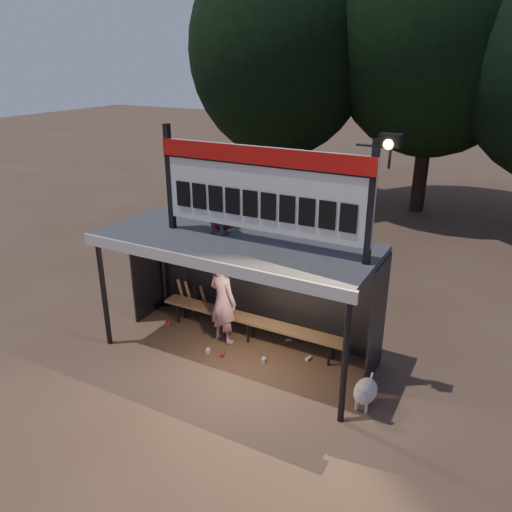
# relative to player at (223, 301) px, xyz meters

# --- Properties ---
(ground) EXTENTS (80.00, 80.00, 0.00)m
(ground) POSITION_rel_player_xyz_m (0.46, -0.26, -0.88)
(ground) COLOR #4F3727
(ground) RESTS_ON ground
(player) EXTENTS (0.73, 0.57, 1.76)m
(player) POSITION_rel_player_xyz_m (0.00, 0.00, 0.00)
(player) COLOR white
(player) RESTS_ON ground
(child_a) EXTENTS (0.52, 0.41, 1.04)m
(child_a) POSITION_rel_player_xyz_m (-0.01, -0.10, 1.96)
(child_a) COLOR slate
(child_a) RESTS_ON dugout_shelter
(child_b) EXTENTS (0.56, 0.44, 1.01)m
(child_b) POSITION_rel_player_xyz_m (-0.10, 0.17, 1.94)
(child_b) COLOR #A32319
(child_b) RESTS_ON dugout_shelter
(dugout_shelter) EXTENTS (5.10, 2.08, 2.32)m
(dugout_shelter) POSITION_rel_player_xyz_m (0.46, -0.02, 0.97)
(dugout_shelter) COLOR #38393B
(dugout_shelter) RESTS_ON ground
(scoreboard_assembly) EXTENTS (4.10, 0.27, 1.99)m
(scoreboard_assembly) POSITION_rel_player_xyz_m (1.02, -0.27, 2.44)
(scoreboard_assembly) COLOR black
(scoreboard_assembly) RESTS_ON dugout_shelter
(bench) EXTENTS (4.00, 0.35, 0.48)m
(bench) POSITION_rel_player_xyz_m (0.46, 0.29, -0.45)
(bench) COLOR olive
(bench) RESTS_ON ground
(tree_left) EXTENTS (6.46, 6.46, 9.27)m
(tree_left) POSITION_rel_player_xyz_m (-3.54, 9.74, 4.63)
(tree_left) COLOR #301D15
(tree_left) RESTS_ON ground
(tree_mid) EXTENTS (7.22, 7.22, 10.36)m
(tree_mid) POSITION_rel_player_xyz_m (1.46, 11.24, 5.29)
(tree_mid) COLOR #301E15
(tree_mid) RESTS_ON ground
(dog) EXTENTS (0.36, 0.81, 0.49)m
(dog) POSITION_rel_player_xyz_m (3.08, -0.65, -0.60)
(dog) COLOR silver
(dog) RESTS_ON ground
(bats) EXTENTS (0.68, 0.35, 0.84)m
(bats) POSITION_rel_player_xyz_m (-1.11, 0.56, -0.45)
(bats) COLOR #946B45
(bats) RESTS_ON ground
(litter) EXTENTS (3.27, 1.20, 0.08)m
(litter) POSITION_rel_player_xyz_m (0.45, -0.11, -0.84)
(litter) COLOR red
(litter) RESTS_ON ground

